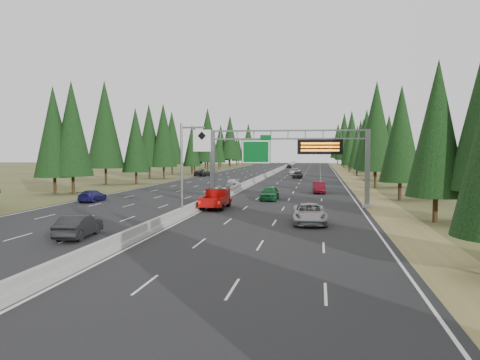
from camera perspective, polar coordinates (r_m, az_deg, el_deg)
name	(u,v)px	position (r m, az deg, el deg)	size (l,w,h in m)	color
road	(261,179)	(93.87, 2.62, 0.09)	(32.00, 260.00, 0.08)	black
shoulder_right	(352,180)	(93.39, 13.52, -0.03)	(3.60, 260.00, 0.06)	olive
shoulder_left	(176,178)	(97.66, -7.80, 0.19)	(3.60, 260.00, 0.06)	#404420
median_barrier	(261,177)	(93.85, 2.62, 0.32)	(0.70, 260.00, 0.85)	gray
sign_gantry	(294,155)	(47.95, 6.62, 3.00)	(16.75, 0.98, 7.80)	slate
hov_sign_pole	(188,163)	(39.50, -6.33, 2.09)	(2.80, 0.50, 8.00)	slate
tree_row_right	(379,133)	(86.09, 16.56, 5.48)	(11.48, 239.50, 18.74)	black
tree_row_left	(127,131)	(84.79, -13.65, 5.80)	(12.44, 240.63, 18.93)	black
silver_minivan	(309,214)	(36.80, 8.45, -4.08)	(2.58, 5.59, 1.55)	#A7A6AB
red_pickup	(217,197)	(46.38, -2.80, -2.09)	(2.13, 5.98, 1.95)	black
car_ahead_green	(270,193)	(53.87, 3.63, -1.60)	(1.89, 4.70, 1.60)	#135326
car_ahead_dkred	(319,188)	(63.45, 9.60, -0.91)	(1.59, 4.56, 1.50)	#520B14
car_ahead_dkgrey	(298,175)	(97.74, 7.05, 0.64)	(1.97, 4.84, 1.40)	black
car_ahead_white	(295,172)	(110.26, 6.72, 1.01)	(2.55, 5.53, 1.54)	silver
car_ahead_far	(289,166)	(155.69, 5.98, 1.71)	(1.58, 3.92, 1.33)	black
car_onc_near	(79,226)	(32.34, -19.07, -5.33)	(1.59, 4.57, 1.51)	black
car_onc_blue	(92,196)	(54.66, -17.56, -1.85)	(1.80, 4.43, 1.29)	navy
car_onc_white	(233,183)	(71.11, -0.87, -0.39)	(1.75, 4.34, 1.48)	silver
car_onc_far	(203,173)	(105.67, -4.58, 0.91)	(2.56, 5.56, 1.54)	black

